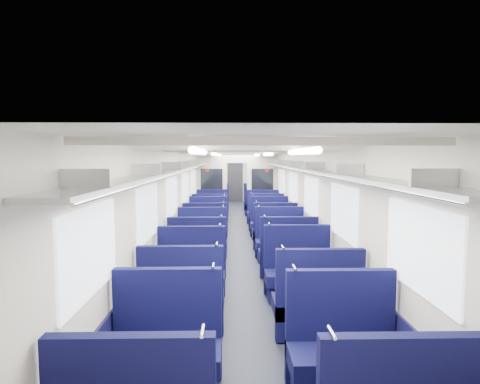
# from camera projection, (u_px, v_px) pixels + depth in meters

# --- Properties ---
(floor) EXTENTS (2.80, 18.00, 0.01)m
(floor) POSITION_uv_depth(u_px,v_px,m) (239.00, 237.00, 10.93)
(floor) COLOR black
(floor) RESTS_ON ground
(ceiling) EXTENTS (2.80, 18.00, 0.01)m
(ceiling) POSITION_uv_depth(u_px,v_px,m) (239.00, 151.00, 10.72)
(ceiling) COLOR silver
(ceiling) RESTS_ON wall_left
(wall_left) EXTENTS (0.02, 18.00, 2.35)m
(wall_left) POSITION_uv_depth(u_px,v_px,m) (187.00, 195.00, 10.79)
(wall_left) COLOR beige
(wall_left) RESTS_ON floor
(dado_left) EXTENTS (0.03, 17.90, 0.70)m
(dado_left) POSITION_uv_depth(u_px,v_px,m) (188.00, 225.00, 10.87)
(dado_left) COLOR black
(dado_left) RESTS_ON floor
(wall_right) EXTENTS (0.02, 18.00, 2.35)m
(wall_right) POSITION_uv_depth(u_px,v_px,m) (290.00, 195.00, 10.86)
(wall_right) COLOR beige
(wall_right) RESTS_ON floor
(dado_right) EXTENTS (0.03, 17.90, 0.70)m
(dado_right) POSITION_uv_depth(u_px,v_px,m) (289.00, 225.00, 10.93)
(dado_right) COLOR black
(dado_right) RESTS_ON floor
(wall_far) EXTENTS (2.80, 0.02, 2.35)m
(wall_far) POSITION_uv_depth(u_px,v_px,m) (235.00, 178.00, 19.79)
(wall_far) COLOR beige
(wall_far) RESTS_ON floor
(luggage_rack_left) EXTENTS (0.36, 17.40, 0.18)m
(luggage_rack_left) POSITION_uv_depth(u_px,v_px,m) (194.00, 165.00, 10.73)
(luggage_rack_left) COLOR #B2B5BA
(luggage_rack_left) RESTS_ON wall_left
(luggage_rack_right) EXTENTS (0.36, 17.40, 0.18)m
(luggage_rack_right) POSITION_uv_depth(u_px,v_px,m) (284.00, 165.00, 10.78)
(luggage_rack_right) COLOR #B2B5BA
(luggage_rack_right) RESTS_ON wall_right
(windows) EXTENTS (2.78, 15.60, 0.75)m
(windows) POSITION_uv_depth(u_px,v_px,m) (239.00, 187.00, 10.35)
(windows) COLOR white
(windows) RESTS_ON wall_left
(ceiling_fittings) EXTENTS (2.70, 16.06, 0.11)m
(ceiling_fittings) POSITION_uv_depth(u_px,v_px,m) (239.00, 154.00, 10.47)
(ceiling_fittings) COLOR beige
(ceiling_fittings) RESTS_ON ceiling
(end_door) EXTENTS (0.75, 0.06, 2.00)m
(end_door) POSITION_uv_depth(u_px,v_px,m) (235.00, 181.00, 19.75)
(end_door) COLOR black
(end_door) RESTS_ON floor
(bulkhead) EXTENTS (2.80, 0.10, 2.35)m
(bulkhead) POSITION_uv_depth(u_px,v_px,m) (237.00, 185.00, 13.81)
(bulkhead) COLOR beige
(bulkhead) RESTS_ON floor
(seat_2) EXTENTS (1.04, 0.58, 1.16)m
(seat_2) POSITION_uv_depth(u_px,v_px,m) (166.00, 353.00, 3.76)
(seat_2) COLOR #0C0D3C
(seat_2) RESTS_ON floor
(seat_3) EXTENTS (1.04, 0.58, 1.16)m
(seat_3) POSITION_uv_depth(u_px,v_px,m) (343.00, 355.00, 3.71)
(seat_3) COLOR #0C0D3C
(seat_3) RESTS_ON floor
(seat_4) EXTENTS (1.04, 0.58, 1.16)m
(seat_4) POSITION_uv_depth(u_px,v_px,m) (182.00, 304.00, 5.01)
(seat_4) COLOR #0C0D3C
(seat_4) RESTS_ON floor
(seat_5) EXTENTS (1.04, 0.58, 1.16)m
(seat_5) POSITION_uv_depth(u_px,v_px,m) (317.00, 308.00, 4.86)
(seat_5) COLOR #0C0D3C
(seat_5) RESTS_ON floor
(seat_6) EXTENTS (1.04, 0.58, 1.16)m
(seat_6) POSITION_uv_depth(u_px,v_px,m) (191.00, 278.00, 6.09)
(seat_6) COLOR #0C0D3C
(seat_6) RESTS_ON floor
(seat_7) EXTENTS (1.04, 0.58, 1.16)m
(seat_7) POSITION_uv_depth(u_px,v_px,m) (298.00, 276.00, 6.21)
(seat_7) COLOR #0C0D3C
(seat_7) RESTS_ON floor
(seat_8) EXTENTS (1.04, 0.58, 1.16)m
(seat_8) POSITION_uv_depth(u_px,v_px,m) (198.00, 258.00, 7.31)
(seat_8) COLOR #0C0D3C
(seat_8) RESTS_ON floor
(seat_9) EXTENTS (1.04, 0.58, 1.16)m
(seat_9) POSITION_uv_depth(u_px,v_px,m) (288.00, 257.00, 7.34)
(seat_9) COLOR #0C0D3C
(seat_9) RESTS_ON floor
(seat_10) EXTENTS (1.04, 0.58, 1.16)m
(seat_10) POSITION_uv_depth(u_px,v_px,m) (202.00, 244.00, 8.41)
(seat_10) COLOR #0C0D3C
(seat_10) RESTS_ON floor
(seat_11) EXTENTS (1.04, 0.58, 1.16)m
(seat_11) POSITION_uv_depth(u_px,v_px,m) (280.00, 244.00, 8.50)
(seat_11) COLOR #0C0D3C
(seat_11) RESTS_ON floor
(seat_12) EXTENTS (1.04, 0.58, 1.16)m
(seat_12) POSITION_uv_depth(u_px,v_px,m) (205.00, 234.00, 9.51)
(seat_12) COLOR #0C0D3C
(seat_12) RESTS_ON floor
(seat_13) EXTENTS (1.04, 0.58, 1.16)m
(seat_13) POSITION_uv_depth(u_px,v_px,m) (275.00, 234.00, 9.54)
(seat_13) COLOR #0C0D3C
(seat_13) RESTS_ON floor
(seat_14) EXTENTS (1.04, 0.58, 1.16)m
(seat_14) POSITION_uv_depth(u_px,v_px,m) (208.00, 225.00, 10.77)
(seat_14) COLOR #0C0D3C
(seat_14) RESTS_ON floor
(seat_15) EXTENTS (1.04, 0.58, 1.16)m
(seat_15) POSITION_uv_depth(u_px,v_px,m) (269.00, 225.00, 10.81)
(seat_15) COLOR #0C0D3C
(seat_15) RESTS_ON floor
(seat_16) EXTENTS (1.04, 0.58, 1.16)m
(seat_16) POSITION_uv_depth(u_px,v_px,m) (210.00, 220.00, 11.75)
(seat_16) COLOR #0C0D3C
(seat_16) RESTS_ON floor
(seat_17) EXTENTS (1.04, 0.58, 1.16)m
(seat_17) POSITION_uv_depth(u_px,v_px,m) (266.00, 219.00, 11.90)
(seat_17) COLOR #0C0D3C
(seat_17) RESTS_ON floor
(seat_18) EXTENTS (1.04, 0.58, 1.16)m
(seat_18) POSITION_uv_depth(u_px,v_px,m) (212.00, 213.00, 13.06)
(seat_18) COLOR #0C0D3C
(seat_18) RESTS_ON floor
(seat_19) EXTENTS (1.04, 0.58, 1.16)m
(seat_19) POSITION_uv_depth(u_px,v_px,m) (263.00, 214.00, 12.91)
(seat_19) COLOR #0C0D3C
(seat_19) RESTS_ON floor
(seat_20) EXTENTS (1.04, 0.58, 1.16)m
(seat_20) POSITION_uv_depth(u_px,v_px,m) (215.00, 206.00, 15.10)
(seat_20) COLOR #0C0D3C
(seat_20) RESTS_ON floor
(seat_21) EXTENTS (1.04, 0.58, 1.16)m
(seat_21) POSITION_uv_depth(u_px,v_px,m) (259.00, 206.00, 14.92)
(seat_21) COLOR #0C0D3C
(seat_21) RESTS_ON floor
(seat_22) EXTENTS (1.04, 0.58, 1.16)m
(seat_22) POSITION_uv_depth(u_px,v_px,m) (216.00, 203.00, 16.13)
(seat_22) COLOR #0C0D3C
(seat_22) RESTS_ON floor
(seat_23) EXTENTS (1.04, 0.58, 1.16)m
(seat_23) POSITION_uv_depth(u_px,v_px,m) (257.00, 203.00, 16.16)
(seat_23) COLOR #0C0D3C
(seat_23) RESTS_ON floor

